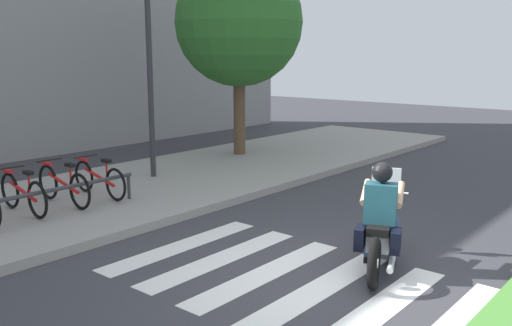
% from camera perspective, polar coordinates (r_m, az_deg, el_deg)
% --- Properties ---
extents(ground_plane, '(48.00, 48.00, 0.00)m').
position_cam_1_polar(ground_plane, '(7.16, 8.43, -11.73)').
color(ground_plane, '#38383D').
extents(sidewalk, '(24.00, 4.40, 0.15)m').
position_cam_1_polar(sidewalk, '(10.88, -17.08, -3.69)').
color(sidewalk, gray).
rests_on(sidewalk, ground).
extents(crosswalk_stripe_1, '(2.80, 0.40, 0.01)m').
position_cam_1_polar(crosswalk_stripe_1, '(6.46, 12.60, -14.47)').
color(crosswalk_stripe_1, white).
rests_on(crosswalk_stripe_1, ground).
extents(crosswalk_stripe_2, '(2.80, 0.40, 0.01)m').
position_cam_1_polar(crosswalk_stripe_2, '(6.82, 6.48, -12.83)').
color(crosswalk_stripe_2, white).
rests_on(crosswalk_stripe_2, ground).
extents(crosswalk_stripe_3, '(2.80, 0.40, 0.01)m').
position_cam_1_polar(crosswalk_stripe_3, '(7.25, 1.11, -11.25)').
color(crosswalk_stripe_3, white).
rests_on(crosswalk_stripe_3, ground).
extents(crosswalk_stripe_4, '(2.80, 0.40, 0.01)m').
position_cam_1_polar(crosswalk_stripe_4, '(7.74, -3.58, -9.79)').
color(crosswalk_stripe_4, white).
rests_on(crosswalk_stripe_4, ground).
extents(crosswalk_stripe_5, '(2.80, 0.40, 0.01)m').
position_cam_1_polar(crosswalk_stripe_5, '(8.28, -7.65, -8.45)').
color(crosswalk_stripe_5, white).
rests_on(crosswalk_stripe_5, ground).
extents(motorcycle, '(1.97, 0.97, 1.22)m').
position_cam_1_polar(motorcycle, '(7.50, 12.74, -7.08)').
color(motorcycle, black).
rests_on(motorcycle, ground).
extents(rider, '(0.75, 0.69, 1.44)m').
position_cam_1_polar(rider, '(7.32, 12.78, -4.54)').
color(rider, '#1E4C59').
rests_on(rider, ground).
extents(bicycle_1, '(0.48, 1.59, 0.76)m').
position_cam_1_polar(bicycle_1, '(9.98, -22.91, -2.91)').
color(bicycle_1, black).
rests_on(bicycle_1, sidewalk).
extents(bicycle_2, '(0.48, 1.71, 0.77)m').
position_cam_1_polar(bicycle_2, '(10.32, -19.28, -2.16)').
color(bicycle_2, black).
rests_on(bicycle_2, sidewalk).
extents(bicycle_3, '(0.48, 1.66, 0.74)m').
position_cam_1_polar(bicycle_3, '(10.71, -15.89, -1.57)').
color(bicycle_3, black).
rests_on(bicycle_3, sidewalk).
extents(bike_rack, '(2.82, 0.07, 0.48)m').
position_cam_1_polar(bike_rack, '(9.66, -19.48, -2.73)').
color(bike_rack, '#333338').
rests_on(bike_rack, sidewalk).
extents(street_lamp, '(0.28, 0.28, 4.48)m').
position_cam_1_polar(street_lamp, '(12.01, -10.95, 10.62)').
color(street_lamp, '#2D2D33').
rests_on(street_lamp, ground).
extents(tree_near_rack, '(3.29, 3.29, 5.23)m').
position_cam_1_polar(tree_near_rack, '(14.61, -1.78, 14.26)').
color(tree_near_rack, brown).
rests_on(tree_near_rack, ground).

